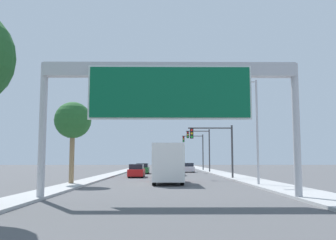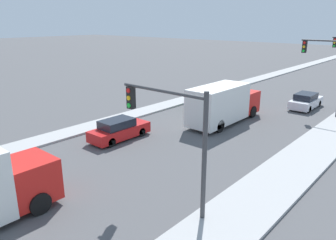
{
  "view_description": "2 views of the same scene",
  "coord_description": "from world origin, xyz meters",
  "px_view_note": "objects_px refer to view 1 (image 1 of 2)",
  "views": [
    {
      "loc": [
        -0.25,
        -0.92,
        1.98
      ],
      "look_at": [
        0.0,
        29.47,
        5.23
      ],
      "focal_mm": 40.0,
      "sensor_mm": 36.0,
      "label": 1
    },
    {
      "loc": [
        13.58,
        27.93,
        8.16
      ],
      "look_at": [
        1.89,
        41.36,
        2.72
      ],
      "focal_mm": 35.0,
      "sensor_mm": 36.0,
      "label": 2
    }
  ],
  "objects_px": {
    "traffic_light_mid_block": "(202,144)",
    "traffic_light_far_intersection": "(196,147)",
    "traffic_light_near_intersection": "(217,142)",
    "car_near_center": "(137,171)",
    "car_mid_right": "(188,168)",
    "street_lamp_right": "(252,122)",
    "palm_tree_background": "(73,121)",
    "car_near_right": "(142,169)",
    "truck_box_primary": "(168,164)",
    "sign_gantry": "(170,88)",
    "truck_box_secondary": "(167,162)"
  },
  "relations": [
    {
      "from": "sign_gantry",
      "to": "traffic_light_near_intersection",
      "type": "height_order",
      "value": "sign_gantry"
    },
    {
      "from": "traffic_light_mid_block",
      "to": "traffic_light_far_intersection",
      "type": "bearing_deg",
      "value": 90.45
    },
    {
      "from": "truck_box_primary",
      "to": "street_lamp_right",
      "type": "bearing_deg",
      "value": -25.21
    },
    {
      "from": "traffic_light_near_intersection",
      "to": "street_lamp_right",
      "type": "height_order",
      "value": "street_lamp_right"
    },
    {
      "from": "car_mid_right",
      "to": "traffic_light_near_intersection",
      "type": "height_order",
      "value": "traffic_light_near_intersection"
    },
    {
      "from": "truck_box_secondary",
      "to": "truck_box_primary",
      "type": "bearing_deg",
      "value": -90.0
    },
    {
      "from": "truck_box_primary",
      "to": "palm_tree_background",
      "type": "height_order",
      "value": "palm_tree_background"
    },
    {
      "from": "traffic_light_mid_block",
      "to": "truck_box_secondary",
      "type": "bearing_deg",
      "value": -126.74
    },
    {
      "from": "car_mid_right",
      "to": "traffic_light_mid_block",
      "type": "relative_size",
      "value": 0.67
    },
    {
      "from": "truck_box_secondary",
      "to": "palm_tree_background",
      "type": "xyz_separation_m",
      "value": [
        -7.64,
        -21.51,
        3.46
      ]
    },
    {
      "from": "traffic_light_far_intersection",
      "to": "street_lamp_right",
      "type": "distance_m",
      "value": 40.33
    },
    {
      "from": "car_near_center",
      "to": "palm_tree_background",
      "type": "distance_m",
      "value": 14.63
    },
    {
      "from": "car_near_center",
      "to": "traffic_light_far_intersection",
      "type": "distance_m",
      "value": 27.54
    },
    {
      "from": "traffic_light_near_intersection",
      "to": "car_mid_right",
      "type": "bearing_deg",
      "value": 94.41
    },
    {
      "from": "car_near_center",
      "to": "truck_box_secondary",
      "type": "height_order",
      "value": "truck_box_secondary"
    },
    {
      "from": "traffic_light_mid_block",
      "to": "palm_tree_background",
      "type": "bearing_deg",
      "value": -114.56
    },
    {
      "from": "sign_gantry",
      "to": "traffic_light_far_intersection",
      "type": "xyz_separation_m",
      "value": [
        5.56,
        50.13,
        -1.18
      ]
    },
    {
      "from": "traffic_light_far_intersection",
      "to": "car_near_right",
      "type": "bearing_deg",
      "value": -122.21
    },
    {
      "from": "car_near_right",
      "to": "truck_box_primary",
      "type": "bearing_deg",
      "value": -81.31
    },
    {
      "from": "car_mid_right",
      "to": "traffic_light_far_intersection",
      "type": "relative_size",
      "value": 0.68
    },
    {
      "from": "sign_gantry",
      "to": "traffic_light_near_intersection",
      "type": "relative_size",
      "value": 2.37
    },
    {
      "from": "traffic_light_mid_block",
      "to": "truck_box_primary",
      "type": "bearing_deg",
      "value": -101.68
    },
    {
      "from": "truck_box_primary",
      "to": "traffic_light_near_intersection",
      "type": "xyz_separation_m",
      "value": [
        5.18,
        7.28,
        2.16
      ]
    },
    {
      "from": "sign_gantry",
      "to": "traffic_light_near_intersection",
      "type": "xyz_separation_m",
      "value": [
        5.18,
        20.13,
        -1.79
      ]
    },
    {
      "from": "car_near_right",
      "to": "truck_box_primary",
      "type": "distance_m",
      "value": 23.18
    },
    {
      "from": "car_mid_right",
      "to": "car_near_center",
      "type": "height_order",
      "value": "car_near_center"
    },
    {
      "from": "car_near_right",
      "to": "palm_tree_background",
      "type": "bearing_deg",
      "value": -99.52
    },
    {
      "from": "car_near_center",
      "to": "car_mid_right",
      "type": "bearing_deg",
      "value": 68.19
    },
    {
      "from": "traffic_light_far_intersection",
      "to": "car_mid_right",
      "type": "bearing_deg",
      "value": -104.05
    },
    {
      "from": "car_near_right",
      "to": "street_lamp_right",
      "type": "xyz_separation_m",
      "value": [
        9.96,
        -25.94,
        4.2
      ]
    },
    {
      "from": "car_near_center",
      "to": "traffic_light_far_intersection",
      "type": "height_order",
      "value": "traffic_light_far_intersection"
    },
    {
      "from": "car_near_right",
      "to": "street_lamp_right",
      "type": "bearing_deg",
      "value": -68.99
    },
    {
      "from": "traffic_light_near_intersection",
      "to": "traffic_light_far_intersection",
      "type": "bearing_deg",
      "value": 89.27
    },
    {
      "from": "car_near_right",
      "to": "street_lamp_right",
      "type": "height_order",
      "value": "street_lamp_right"
    },
    {
      "from": "sign_gantry",
      "to": "car_mid_right",
      "type": "bearing_deg",
      "value": 85.22
    },
    {
      "from": "car_mid_right",
      "to": "traffic_light_mid_block",
      "type": "distance_m",
      "value": 4.7
    },
    {
      "from": "car_near_right",
      "to": "traffic_light_mid_block",
      "type": "bearing_deg",
      "value": 25.63
    },
    {
      "from": "sign_gantry",
      "to": "truck_box_primary",
      "type": "height_order",
      "value": "sign_gantry"
    },
    {
      "from": "truck_box_secondary",
      "to": "palm_tree_background",
      "type": "distance_m",
      "value": 23.08
    },
    {
      "from": "car_near_center",
      "to": "truck_box_primary",
      "type": "height_order",
      "value": "truck_box_primary"
    },
    {
      "from": "truck_box_primary",
      "to": "traffic_light_far_intersection",
      "type": "distance_m",
      "value": 37.8
    },
    {
      "from": "traffic_light_near_intersection",
      "to": "street_lamp_right",
      "type": "distance_m",
      "value": 10.46
    },
    {
      "from": "truck_box_primary",
      "to": "traffic_light_mid_block",
      "type": "distance_m",
      "value": 28.0
    },
    {
      "from": "sign_gantry",
      "to": "palm_tree_background",
      "type": "bearing_deg",
      "value": 124.62
    },
    {
      "from": "car_near_right",
      "to": "traffic_light_far_intersection",
      "type": "height_order",
      "value": "traffic_light_far_intersection"
    },
    {
      "from": "truck_box_primary",
      "to": "traffic_light_near_intersection",
      "type": "distance_m",
      "value": 9.19
    },
    {
      "from": "truck_box_primary",
      "to": "palm_tree_background",
      "type": "bearing_deg",
      "value": -166.86
    },
    {
      "from": "sign_gantry",
      "to": "car_near_center",
      "type": "bearing_deg",
      "value": 98.16
    },
    {
      "from": "traffic_light_far_intersection",
      "to": "street_lamp_right",
      "type": "bearing_deg",
      "value": -88.73
    },
    {
      "from": "car_near_center",
      "to": "traffic_light_near_intersection",
      "type": "relative_size",
      "value": 0.81
    }
  ]
}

